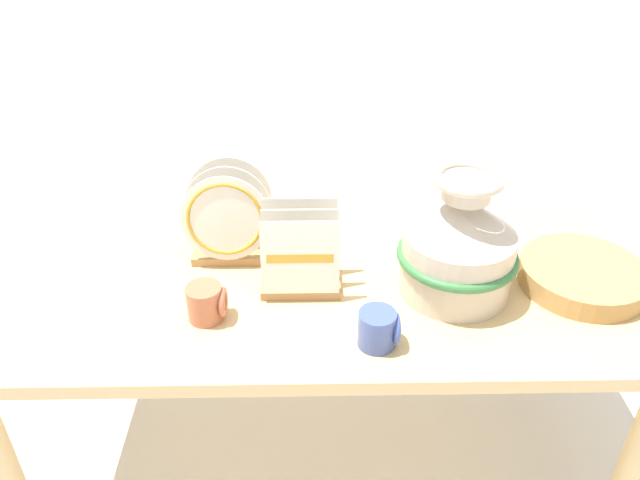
{
  "coord_description": "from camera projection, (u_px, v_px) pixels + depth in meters",
  "views": [
    {
      "loc": [
        -0.02,
        -1.24,
        1.52
      ],
      "look_at": [
        0.0,
        0.0,
        0.72
      ],
      "focal_mm": 35.0,
      "sensor_mm": 36.0,
      "label": 1
    }
  ],
  "objects": [
    {
      "name": "mug_terracotta_glaze",
      "position": [
        207.0,
        303.0,
        1.39
      ],
      "size": [
        0.09,
        0.08,
        0.08
      ],
      "color": "#B76647",
      "rests_on": "display_table"
    },
    {
      "name": "ceramic_vase",
      "position": [
        459.0,
        243.0,
        1.43
      ],
      "size": [
        0.28,
        0.28,
        0.31
      ],
      "color": "beige",
      "rests_on": "display_table"
    },
    {
      "name": "display_table",
      "position": [
        320.0,
        298.0,
        1.58
      ],
      "size": [
        1.56,
        0.72,
        0.61
      ],
      "color": "tan",
      "rests_on": "ground_plane"
    },
    {
      "name": "dish_rack_square_plates",
      "position": [
        301.0,
        261.0,
        1.48
      ],
      "size": [
        0.19,
        0.14,
        0.2
      ],
      "color": "tan",
      "rests_on": "display_table"
    },
    {
      "name": "dish_rack_round_plates",
      "position": [
        228.0,
        222.0,
        1.57
      ],
      "size": [
        0.22,
        0.15,
        0.24
      ],
      "color": "tan",
      "rests_on": "display_table"
    },
    {
      "name": "wicker_charger_stack",
      "position": [
        583.0,
        276.0,
        1.5
      ],
      "size": [
        0.3,
        0.3,
        0.05
      ],
      "color": "tan",
      "rests_on": "display_table"
    },
    {
      "name": "ground_plane",
      "position": [
        320.0,
        441.0,
        1.87
      ],
      "size": [
        14.0,
        14.0,
        0.0
      ],
      "primitive_type": "plane",
      "color": "silver"
    },
    {
      "name": "mug_cobalt_glaze",
      "position": [
        379.0,
        329.0,
        1.31
      ],
      "size": [
        0.09,
        0.08,
        0.08
      ],
      "color": "#42569E",
      "rests_on": "display_table"
    }
  ]
}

